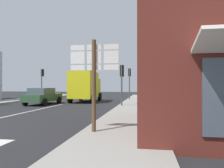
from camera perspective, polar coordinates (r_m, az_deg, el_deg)
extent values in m
plane|color=#232326|center=(17.43, -16.06, -5.95)|extent=(80.00, 80.00, 0.00)
cube|color=gray|center=(13.79, 6.07, -7.13)|extent=(2.80, 44.00, 0.14)
cube|color=silver|center=(13.94, -23.18, -7.28)|extent=(0.16, 12.00, 0.01)
cube|color=#2D5133|center=(19.54, -18.38, -3.53)|extent=(1.86, 4.24, 0.60)
cube|color=#47515B|center=(19.30, -18.74, -1.86)|extent=(1.60, 2.14, 0.55)
cylinder|color=black|center=(21.16, -18.67, -4.11)|extent=(0.24, 0.65, 0.64)
cylinder|color=black|center=(20.36, -14.37, -4.26)|extent=(0.24, 0.65, 0.64)
cylinder|color=black|center=(18.86, -22.72, -4.54)|extent=(0.24, 0.65, 0.64)
cylinder|color=black|center=(17.96, -18.04, -4.76)|extent=(0.24, 0.65, 0.64)
cube|color=yellow|center=(20.95, -7.71, -0.25)|extent=(2.25, 3.73, 2.60)
cube|color=yellow|center=(23.36, -6.00, -1.02)|extent=(2.11, 1.33, 2.00)
cube|color=#47515B|center=(23.42, -5.97, 0.94)|extent=(1.76, 0.13, 0.70)
cylinder|color=black|center=(23.64, -8.62, -3.43)|extent=(0.29, 0.90, 0.90)
cylinder|color=black|center=(23.09, -3.39, -3.51)|extent=(0.29, 0.90, 0.90)
cylinder|color=black|center=(20.42, -11.43, -3.89)|extent=(0.29, 0.90, 0.90)
cylinder|color=black|center=(19.78, -5.41, -4.01)|extent=(0.29, 0.90, 0.90)
cylinder|color=brown|center=(6.94, -5.01, -1.01)|extent=(0.14, 0.14, 3.20)
cube|color=white|center=(7.27, -9.40, 9.79)|extent=(0.50, 0.03, 0.18)
cube|color=black|center=(7.29, -9.36, 9.77)|extent=(0.43, 0.01, 0.13)
cube|color=white|center=(7.22, -9.41, 7.14)|extent=(0.50, 0.03, 0.42)
cube|color=black|center=(7.23, -9.36, 7.12)|extent=(0.43, 0.01, 0.32)
cube|color=white|center=(7.18, -9.41, 4.45)|extent=(0.50, 0.03, 0.18)
cube|color=black|center=(7.20, -9.36, 4.44)|extent=(0.43, 0.01, 0.13)
cube|color=white|center=(7.11, -4.90, 10.03)|extent=(0.50, 0.03, 0.18)
cube|color=black|center=(7.13, -4.86, 10.00)|extent=(0.43, 0.01, 0.13)
cube|color=white|center=(7.05, -4.90, 7.31)|extent=(0.50, 0.03, 0.42)
cube|color=black|center=(7.07, -4.87, 7.29)|extent=(0.43, 0.01, 0.32)
cube|color=white|center=(7.02, -4.91, 4.56)|extent=(0.50, 0.03, 0.18)
cube|color=black|center=(7.03, -4.87, 4.55)|extent=(0.43, 0.01, 0.13)
cube|color=white|center=(6.99, -0.21, 10.20)|extent=(0.50, 0.03, 0.18)
cube|color=black|center=(7.01, -0.19, 10.18)|extent=(0.43, 0.01, 0.13)
cube|color=white|center=(6.94, -0.21, 7.44)|extent=(0.50, 0.03, 0.42)
cube|color=black|center=(6.95, -0.19, 7.42)|extent=(0.43, 0.01, 0.32)
cube|color=white|center=(6.90, -0.22, 4.64)|extent=(0.50, 0.03, 0.18)
cube|color=black|center=(6.92, -0.19, 4.63)|extent=(0.43, 0.01, 0.13)
cylinder|color=#47474C|center=(27.57, -18.78, -0.01)|extent=(0.12, 0.12, 3.77)
cube|color=black|center=(27.80, -18.58, 2.95)|extent=(0.30, 0.28, 0.90)
sphere|color=red|center=(27.94, -18.44, 3.49)|extent=(0.18, 0.18, 0.18)
sphere|color=#3C2303|center=(27.92, -18.45, 2.92)|extent=(0.18, 0.18, 0.18)
sphere|color=black|center=(27.90, -18.45, 2.34)|extent=(0.18, 0.18, 0.18)
cylinder|color=#47474C|center=(23.84, 4.81, -0.09)|extent=(0.12, 0.12, 3.66)
cube|color=black|center=(24.09, 4.84, 3.19)|extent=(0.30, 0.28, 0.90)
sphere|color=red|center=(24.25, 4.87, 3.81)|extent=(0.18, 0.18, 0.18)
sphere|color=#3C2303|center=(24.23, 4.87, 3.15)|extent=(0.18, 0.18, 0.18)
sphere|color=black|center=(24.21, 4.87, 2.48)|extent=(0.18, 0.18, 0.18)
cylinder|color=#47474C|center=(16.20, 2.67, -0.55)|extent=(0.12, 0.12, 3.30)
cube|color=black|center=(16.44, 2.75, 3.64)|extent=(0.30, 0.28, 0.90)
sphere|color=red|center=(16.60, 2.80, 4.53)|extent=(0.18, 0.18, 0.18)
sphere|color=#3C2303|center=(16.58, 2.80, 3.57)|extent=(0.18, 0.18, 0.18)
sphere|color=black|center=(16.56, 2.80, 2.60)|extent=(0.18, 0.18, 0.18)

